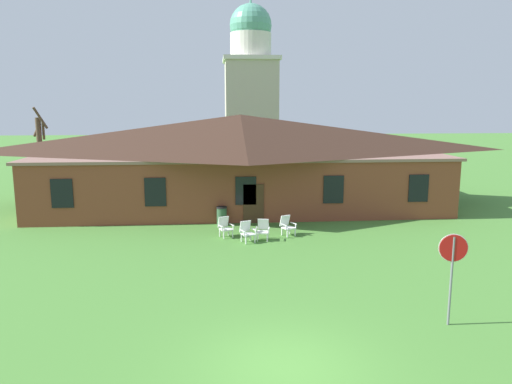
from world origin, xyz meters
name	(u,v)px	position (x,y,z in m)	size (l,w,h in m)	color
ground_plane	(285,367)	(0.00, 0.00, 0.00)	(200.00, 200.00, 0.00)	#477F33
brick_building	(241,159)	(0.00, 19.50, 2.88)	(24.46, 10.40, 5.66)	brown
dome_tower	(251,93)	(1.87, 35.79, 7.38)	(5.18, 5.18, 16.38)	#BCB29E
stop_sign	(453,261)	(4.95, 1.86, 1.90)	(0.80, 0.18, 2.66)	slate
lawn_chair_by_porch	(225,226)	(-1.17, 11.88, 0.50)	(0.80, 0.84, 0.96)	silver
lawn_chair_near_door	(247,231)	(-0.18, 10.91, 0.50)	(0.79, 0.83, 0.96)	white
lawn_chair_left_end	(263,229)	(0.58, 11.21, 0.50)	(0.71, 0.75, 0.96)	silver
lawn_chair_middle	(287,225)	(1.82, 11.89, 0.50)	(0.82, 0.85, 0.96)	white
bare_tree_beside_building	(41,154)	(-13.36, 23.20, 3.00)	(1.11, 1.14, 6.13)	brown
trash_bin	(222,216)	(-1.28, 14.20, 0.50)	(0.56, 0.56, 0.98)	#335638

